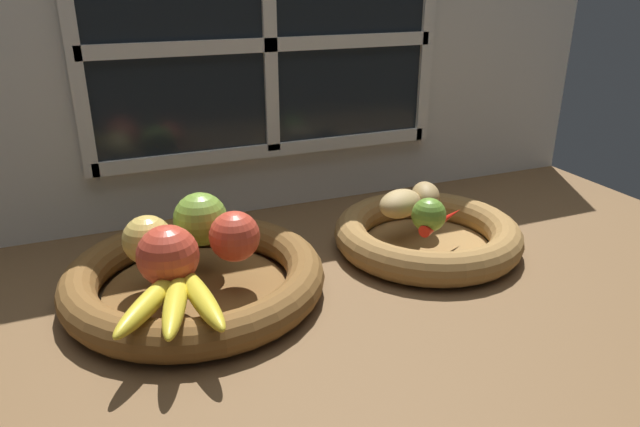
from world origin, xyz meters
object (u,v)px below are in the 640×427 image
Objects in this scene: fruit_bowl_right at (427,235)px; potato_back at (425,196)px; apple_green_back at (200,219)px; potato_oblong at (400,204)px; chili_pepper at (443,220)px; banana_bunch_front at (176,298)px; fruit_bowl_left at (195,278)px; apple_red_right at (235,236)px; apple_red_front at (168,256)px; apple_golden_left at (148,240)px; lime_near at (429,215)px.

fruit_bowl_right is 4.47× the size of potato_back.
potato_back is (2.06, 4.54, 5.08)cm from fruit_bowl_right.
potato_oblong is (32.35, -1.92, -1.71)cm from apple_green_back.
chili_pepper is at bearing -78.89° from fruit_bowl_right.
banana_bunch_front reaches higher than chili_pepper.
fruit_bowl_left is at bearing 147.76° from chili_pepper.
apple_red_right reaches higher than fruit_bowl_right.
potato_back is (38.14, -0.27, -1.71)cm from apple_green_back.
apple_red_front is 45.58cm from potato_back.
apple_golden_left is (-1.67, 7.12, -0.55)cm from apple_red_front.
apple_green_back is 0.94× the size of potato_oblong.
fruit_bowl_right is 6.92cm from potato_oblong.
apple_red_front reaches higher than banana_bunch_front.
banana_bunch_front is 40.77cm from lime_near.
apple_red_front is at bearing -76.81° from apple_golden_left.
potato_oblong is at bearing 4.77° from fruit_bowl_left.
apple_red_right reaches higher than banana_bunch_front.
lime_near is at bearing -118.98° from potato_back.
apple_red_right is at bearing 176.38° from lime_near.
fruit_bowl_left is at bearing -175.23° from potato_oblong.
apple_green_back is 18.15cm from banana_bunch_front.
fruit_bowl_right is 5.73× the size of lime_near.
lime_near is (39.97, 7.90, 1.37)cm from banana_bunch_front.
apple_red_front is at bearing 87.38° from banana_bunch_front.
apple_golden_left is 46.19cm from potato_back.
fruit_bowl_right is at bearing 0.00° from fruit_bowl_left.
apple_red_front is at bearing 155.56° from chili_pepper.
banana_bunch_front is 3.24× the size of lime_near.
apple_golden_left is at bearing 95.83° from banana_bunch_front.
banana_bunch_front is (-6.57, -16.71, -2.63)cm from apple_green_back.
potato_back is (5.78, 1.65, 0.01)cm from potato_oblong.
potato_back is (46.08, 2.96, -1.18)cm from apple_golden_left.
fruit_bowl_left is at bearing 159.24° from apple_red_right.
apple_red_right is at bearing 44.95° from banana_bunch_front.
fruit_bowl_left is 36.33cm from lime_near.
potato_oblong is 1.56× the size of lime_near.
potato_oblong is at bearing 98.00° from chili_pepper.
apple_golden_left is (-5.67, 1.58, 6.28)cm from fruit_bowl_left.
apple_red_right reaches higher than chili_pepper.
lime_near is (39.68, 1.54, -1.29)cm from apple_red_front.
fruit_bowl_right is at bearing 15.59° from banana_bunch_front.
lime_near is 0.45× the size of chili_pepper.
lime_near is (35.68, -4.00, 5.54)cm from fruit_bowl_left.
apple_red_right is (9.53, 3.44, -0.42)cm from apple_red_front.
apple_red_right is 1.04× the size of apple_golden_left.
chili_pepper is at bearing 11.40° from banana_bunch_front.
potato_back reaches higher than fruit_bowl_left.
potato_back is at bearing 15.95° from potato_oblong.
fruit_bowl_right is 7.33cm from lime_near.
apple_red_front is at bearing -121.23° from apple_green_back.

